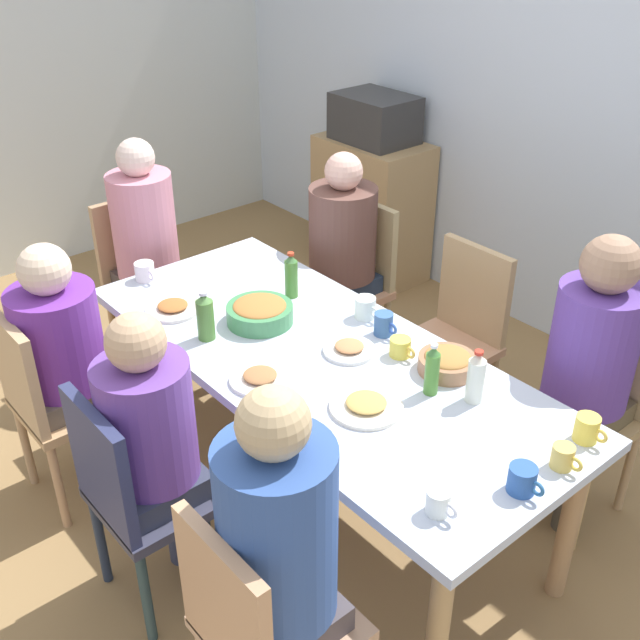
{
  "coord_description": "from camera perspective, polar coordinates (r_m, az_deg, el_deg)",
  "views": [
    {
      "loc": [
        1.88,
        -1.59,
        2.31
      ],
      "look_at": [
        0.0,
        0.0,
        0.87
      ],
      "focal_mm": 42.77,
      "sensor_mm": 36.0,
      "label": 1
    }
  ],
  "objects": [
    {
      "name": "ground_plane",
      "position": [
        3.38,
        0.0,
        -12.91
      ],
      "size": [
        7.09,
        7.09,
        0.0
      ],
      "primitive_type": "plane",
      "color": "olive"
    },
    {
      "name": "wall_back",
      "position": [
        4.12,
        21.74,
        14.02
      ],
      "size": [
        6.15,
        0.12,
        2.6
      ],
      "primitive_type": "cube",
      "color": "silver",
      "rests_on": "ground_plane"
    },
    {
      "name": "wall_left",
      "position": [
        5.24,
        -22.79,
        16.97
      ],
      "size": [
        0.12,
        3.99,
        2.6
      ],
      "primitive_type": "cube",
      "color": "silver",
      "rests_on": "ground_plane"
    },
    {
      "name": "dining_table",
      "position": [
        2.97,
        0.0,
        -3.75
      ],
      "size": [
        2.11,
        0.88,
        0.72
      ],
      "color": "silver",
      "rests_on": "ground_plane"
    },
    {
      "name": "chair_0",
      "position": [
        3.24,
        -19.57,
        -5.46
      ],
      "size": [
        0.4,
        0.4,
        0.9
      ],
      "color": "tan",
      "rests_on": "ground_plane"
    },
    {
      "name": "person_0",
      "position": [
        3.16,
        -18.68,
        -2.05
      ],
      "size": [
        0.34,
        0.34,
        1.15
      ],
      "color": "brown",
      "rests_on": "ground_plane"
    },
    {
      "name": "chair_1",
      "position": [
        2.28,
        -4.69,
        -21.9
      ],
      "size": [
        0.4,
        0.4,
        0.9
      ],
      "color": "tan",
      "rests_on": "ground_plane"
    },
    {
      "name": "person_1",
      "position": [
        2.13,
        -2.96,
        -16.56
      ],
      "size": [
        0.32,
        0.32,
        1.28
      ],
      "color": "#48363B",
      "rests_on": "ground_plane"
    },
    {
      "name": "chair_2",
      "position": [
        2.71,
        -13.68,
        -12.34
      ],
      "size": [
        0.4,
        0.4,
        0.9
      ],
      "color": "#333446",
      "rests_on": "ground_plane"
    },
    {
      "name": "person_2",
      "position": [
        2.62,
        -12.44,
        -8.4
      ],
      "size": [
        0.32,
        0.32,
        1.17
      ],
      "color": "#343951",
      "rests_on": "ground_plane"
    },
    {
      "name": "chair_3",
      "position": [
        4.09,
        -13.09,
        3.37
      ],
      "size": [
        0.4,
        0.4,
        0.9
      ],
      "color": "tan",
      "rests_on": "ground_plane"
    },
    {
      "name": "person_3",
      "position": [
        3.92,
        -12.86,
        6.01
      ],
      "size": [
        0.32,
        0.32,
        1.25
      ],
      "color": "#434940",
      "rests_on": "ground_plane"
    },
    {
      "name": "chair_4",
      "position": [
        3.55,
        10.19,
        -0.74
      ],
      "size": [
        0.4,
        0.4,
        0.9
      ],
      "color": "tan",
      "rests_on": "ground_plane"
    },
    {
      "name": "chair_5",
      "position": [
        3.23,
        19.66,
        -5.65
      ],
      "size": [
        0.4,
        0.4,
        0.9
      ],
      "color": "tan",
      "rests_on": "ground_plane"
    },
    {
      "name": "person_5",
      "position": [
        3.03,
        19.53,
        -2.65
      ],
      "size": [
        0.32,
        0.32,
        1.24
      ],
      "color": "#4F493C",
      "rests_on": "ground_plane"
    },
    {
      "name": "chair_6",
      "position": [
        3.96,
        2.51,
        3.26
      ],
      "size": [
        0.4,
        0.4,
        0.9
      ],
      "color": "tan",
      "rests_on": "ground_plane"
    },
    {
      "name": "person_6",
      "position": [
        3.82,
        1.58,
        5.68
      ],
      "size": [
        0.34,
        0.34,
        1.19
      ],
      "color": "#36344E",
      "rests_on": "ground_plane"
    },
    {
      "name": "plate_0",
      "position": [
        2.93,
        2.21,
        -2.17
      ],
      "size": [
        0.2,
        0.2,
        0.04
      ],
      "color": "silver",
      "rests_on": "dining_table"
    },
    {
      "name": "plate_1",
      "position": [
        3.27,
        -10.95,
        0.89
      ],
      "size": [
        0.23,
        0.23,
        0.04
      ],
      "color": "silver",
      "rests_on": "dining_table"
    },
    {
      "name": "plate_2",
      "position": [
        2.78,
        -4.54,
        -4.31
      ],
      "size": [
        0.22,
        0.22,
        0.04
      ],
      "color": "white",
      "rests_on": "dining_table"
    },
    {
      "name": "plate_3",
      "position": [
        2.64,
        3.48,
        -6.39
      ],
      "size": [
        0.26,
        0.26,
        0.04
      ],
      "color": "silver",
      "rests_on": "dining_table"
    },
    {
      "name": "bowl_0",
      "position": [
        3.12,
        -4.53,
        0.6
      ],
      "size": [
        0.27,
        0.27,
        0.1
      ],
      "color": "#428852",
      "rests_on": "dining_table"
    },
    {
      "name": "bowl_1",
      "position": [
        2.85,
        9.51,
        -3.11
      ],
      "size": [
        0.22,
        0.22,
        0.08
      ],
      "color": "#9D6D4B",
      "rests_on": "dining_table"
    },
    {
      "name": "cup_0",
      "position": [
        3.54,
        -12.96,
        3.56
      ],
      "size": [
        0.12,
        0.09,
        0.08
      ],
      "color": "white",
      "rests_on": "dining_table"
    },
    {
      "name": "cup_1",
      "position": [
        2.38,
        14.92,
        -11.47
      ],
      "size": [
        0.12,
        0.09,
        0.09
      ],
      "color": "#29539B",
      "rests_on": "dining_table"
    },
    {
      "name": "cup_2",
      "position": [
        2.5,
        17.74,
        -9.75
      ],
      "size": [
        0.11,
        0.07,
        0.08
      ],
      "color": "#E1BC54",
      "rests_on": "dining_table"
    },
    {
      "name": "cup_3",
      "position": [
        3.04,
        4.8,
        -0.31
      ],
      "size": [
        0.11,
        0.08,
        0.09
      ],
      "color": "#365F9A",
      "rests_on": "dining_table"
    },
    {
      "name": "cup_4",
      "position": [
        2.91,
        6.06,
        -2.05
      ],
      "size": [
        0.12,
        0.08,
        0.07
      ],
      "color": "#DFD04A",
      "rests_on": "dining_table"
    },
    {
      "name": "cup_5",
      "position": [
        2.63,
        19.36,
        -7.68
      ],
      "size": [
        0.12,
        0.08,
        0.09
      ],
      "color": "yellow",
      "rests_on": "dining_table"
    },
    {
      "name": "cup_6",
      "position": [
        3.15,
        3.43,
        0.92
      ],
      "size": [
        0.12,
        0.09,
        0.09
      ],
      "color": "white",
      "rests_on": "dining_table"
    },
    {
      "name": "cup_7",
      "position": [
        2.26,
        8.89,
        -13.33
      ],
      "size": [
        0.11,
        0.07,
        0.08
      ],
      "color": "white",
      "rests_on": "dining_table"
    },
    {
      "name": "bottle_0",
      "position": [
        2.68,
        11.58,
        -4.24
      ],
      "size": [
        0.06,
        0.06,
        0.2
      ],
      "color": "silver",
      "rests_on": "dining_table"
    },
    {
      "name": "bottle_1",
      "position": [
        3.28,
        -2.17,
        3.31
      ],
      "size": [
        0.06,
        0.06,
        0.21
      ],
      "color": "#447C2F",
      "rests_on": "dining_table"
    },
    {
      "name": "bottle_2",
      "position": [
        2.69,
        8.39,
        -3.75
      ],
      "size": [
        0.05,
        0.05,
        0.2
      ],
      "color": "#46832E",
      "rests_on": "dining_table"
    },
    {
      "name": "bottle_3",
      "position": [
        3.01,
        -8.58,
        0.25
      ],
      "size": [
        0.07,
        0.07,
        0.21
      ],
      "color": "#4A7D32",
      "rests_on": "dining_table"
    },
    {
      "name": "side_cabinet",
      "position": [
        4.98,
        3.87,
        8.27
      ],
      "size": [
        0.7,
        0.44,
        0.9
      ],
      "primitive_type": "cube",
      "color": "tan",
      "rests_on": "ground_plane"
    },
    {
      "name": "microwave",
      "position": [
        4.79,
        4.12,
        14.83
      ],
      "size": [
        0.48,
        0.36,
        0.28
      ],
      "primitive_type": "cube",
      "color": "#2E2D2D",
      "rests_on": "side_cabinet"
    }
  ]
}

